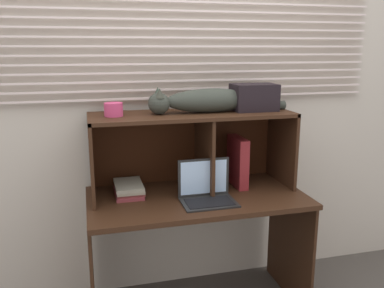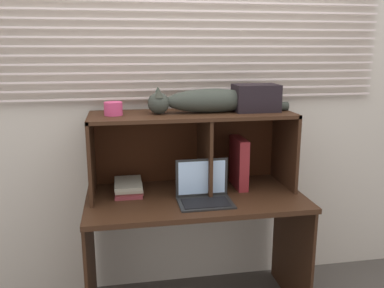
{
  "view_description": "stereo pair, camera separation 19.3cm",
  "coord_description": "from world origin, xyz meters",
  "px_view_note": "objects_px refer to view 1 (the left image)",
  "views": [
    {
      "loc": [
        -0.62,
        -2.08,
        1.65
      ],
      "look_at": [
        0.0,
        0.29,
        1.07
      ],
      "focal_mm": 38.23,
      "sensor_mm": 36.0,
      "label": 1
    },
    {
      "loc": [
        -0.44,
        -2.12,
        1.65
      ],
      "look_at": [
        0.0,
        0.29,
        1.07
      ],
      "focal_mm": 38.23,
      "sensor_mm": 36.0,
      "label": 2
    }
  ],
  "objects_px": {
    "book_stack": "(129,189)",
    "storage_box": "(254,97)",
    "binder_upright": "(238,162)",
    "small_basket": "(114,110)",
    "laptop": "(207,192)",
    "cat": "(205,101)"
  },
  "relations": [
    {
      "from": "laptop",
      "to": "storage_box",
      "type": "relative_size",
      "value": 1.14
    },
    {
      "from": "cat",
      "to": "storage_box",
      "type": "distance_m",
      "value": 0.32
    },
    {
      "from": "cat",
      "to": "storage_box",
      "type": "xyz_separation_m",
      "value": [
        0.32,
        0.0,
        0.01
      ]
    },
    {
      "from": "cat",
      "to": "binder_upright",
      "type": "relative_size",
      "value": 2.76
    },
    {
      "from": "laptop",
      "to": "binder_upright",
      "type": "distance_m",
      "value": 0.37
    },
    {
      "from": "laptop",
      "to": "book_stack",
      "type": "distance_m",
      "value": 0.48
    },
    {
      "from": "storage_box",
      "to": "book_stack",
      "type": "bearing_deg",
      "value": 179.88
    },
    {
      "from": "laptop",
      "to": "small_basket",
      "type": "height_order",
      "value": "small_basket"
    },
    {
      "from": "small_basket",
      "to": "laptop",
      "type": "bearing_deg",
      "value": -23.64
    },
    {
      "from": "binder_upright",
      "to": "book_stack",
      "type": "relative_size",
      "value": 1.21
    },
    {
      "from": "cat",
      "to": "small_basket",
      "type": "height_order",
      "value": "cat"
    },
    {
      "from": "small_basket",
      "to": "storage_box",
      "type": "relative_size",
      "value": 0.39
    },
    {
      "from": "storage_box",
      "to": "laptop",
      "type": "bearing_deg",
      "value": -149.42
    },
    {
      "from": "binder_upright",
      "to": "small_basket",
      "type": "bearing_deg",
      "value": 180.0
    },
    {
      "from": "book_stack",
      "to": "storage_box",
      "type": "relative_size",
      "value": 0.96
    },
    {
      "from": "binder_upright",
      "to": "storage_box",
      "type": "xyz_separation_m",
      "value": [
        0.1,
        0.0,
        0.41
      ]
    },
    {
      "from": "small_basket",
      "to": "binder_upright",
      "type": "bearing_deg",
      "value": 0.0
    },
    {
      "from": "cat",
      "to": "small_basket",
      "type": "xyz_separation_m",
      "value": [
        -0.55,
        0.0,
        -0.03
      ]
    },
    {
      "from": "cat",
      "to": "small_basket",
      "type": "bearing_deg",
      "value": 180.0
    },
    {
      "from": "small_basket",
      "to": "book_stack",
      "type": "bearing_deg",
      "value": 1.35
    },
    {
      "from": "laptop",
      "to": "storage_box",
      "type": "distance_m",
      "value": 0.67
    },
    {
      "from": "laptop",
      "to": "storage_box",
      "type": "bearing_deg",
      "value": 30.58
    }
  ]
}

